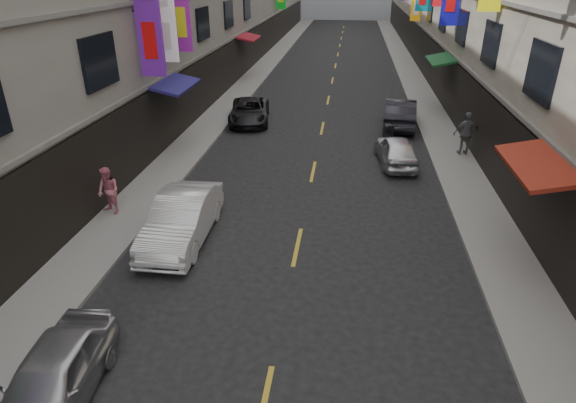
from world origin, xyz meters
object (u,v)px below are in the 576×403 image
(scooter_far_right, at_px, (389,135))
(car_right_far, at_px, (400,113))
(car_left_far, at_px, (249,111))
(car_left_near, at_px, (53,379))
(pedestrian_lfar, at_px, (108,191))
(car_right_mid, at_px, (396,150))
(car_left_mid, at_px, (182,219))
(pedestrian_rfar, at_px, (466,133))

(scooter_far_right, xyz_separation_m, car_right_far, (0.72, 2.93, 0.29))
(car_left_far, bearing_deg, car_right_far, -6.43)
(car_left_near, relative_size, pedestrian_lfar, 2.22)
(car_left_near, bearing_deg, pedestrian_lfar, 103.71)
(pedestrian_lfar, bearing_deg, car_right_mid, 58.11)
(car_left_mid, xyz_separation_m, pedestrian_rfar, (10.02, 8.62, 0.34))
(car_right_far, bearing_deg, car_left_mid, 64.51)
(pedestrian_rfar, bearing_deg, car_left_mid, 32.21)
(scooter_far_right, bearing_deg, car_right_far, -114.04)
(car_left_far, height_order, pedestrian_lfar, pedestrian_lfar)
(car_left_mid, distance_m, car_right_mid, 10.10)
(car_left_far, bearing_deg, car_left_near, -97.95)
(car_left_mid, distance_m, car_right_far, 14.92)
(car_left_mid, relative_size, car_right_far, 0.99)
(car_right_mid, bearing_deg, car_left_near, 55.67)
(pedestrian_lfar, height_order, pedestrian_rfar, pedestrian_rfar)
(pedestrian_lfar, distance_m, pedestrian_rfar, 14.90)
(car_left_far, height_order, pedestrian_rfar, pedestrian_rfar)
(car_right_mid, bearing_deg, car_right_far, -101.99)
(scooter_far_right, height_order, car_left_near, car_left_near)
(car_right_far, relative_size, pedestrian_rfar, 2.34)
(car_right_mid, relative_size, car_right_far, 0.82)
(car_right_far, bearing_deg, car_right_mid, 88.85)
(car_left_near, distance_m, pedestrian_rfar, 18.23)
(car_left_mid, distance_m, pedestrian_lfar, 3.15)
(scooter_far_right, distance_m, pedestrian_rfar, 3.52)
(pedestrian_lfar, bearing_deg, car_right_far, 74.46)
(pedestrian_lfar, relative_size, pedestrian_rfar, 0.85)
(car_left_near, distance_m, car_right_mid, 15.51)
(car_left_near, distance_m, pedestrian_lfar, 7.95)
(car_left_near, bearing_deg, car_left_far, 85.57)
(car_left_mid, bearing_deg, car_right_mid, 45.70)
(scooter_far_right, bearing_deg, car_left_far, -30.61)
(car_left_near, distance_m, car_left_mid, 6.34)
(car_left_mid, bearing_deg, pedestrian_lfar, 156.54)
(car_left_mid, xyz_separation_m, car_left_far, (-0.46, 12.64, -0.12))
(car_left_far, bearing_deg, car_left_mid, -96.02)
(car_left_near, bearing_deg, scooter_far_right, 61.45)
(car_left_far, distance_m, car_right_far, 8.00)
(car_left_near, xyz_separation_m, car_left_mid, (0.41, 6.33, 0.11))
(car_left_near, relative_size, car_right_mid, 0.99)
(car_left_far, xyz_separation_m, car_right_far, (8.00, 0.23, 0.12))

